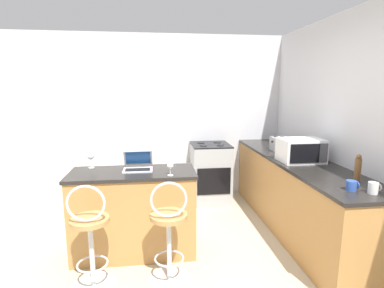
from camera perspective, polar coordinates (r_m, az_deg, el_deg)
The scene contains 16 objects.
ground_plane at distance 3.05m, azimuth -3.62°, elevation -24.99°, with size 20.00×20.00×0.00m, color #BCAD8E.
wall_back at distance 4.86m, azimuth -5.59°, elevation 4.97°, with size 12.00×0.06×2.60m.
wall_right at distance 3.28m, azimuth 32.55°, elevation 0.60°, with size 0.06×12.00×2.60m.
breakfast_bar at distance 3.34m, azimuth -10.95°, elevation -12.73°, with size 1.30×0.55×0.92m.
counter_right at distance 4.03m, azimuth 19.08°, elevation -9.01°, with size 0.67×2.85×0.92m.
bar_stool_near at distance 2.89m, azimuth -18.78°, elevation -16.95°, with size 0.40×0.40×0.99m.
bar_stool_far at distance 2.84m, azimuth -4.41°, elevation -16.96°, with size 0.40×0.40×0.99m.
laptop at distance 3.26m, azimuth -10.24°, elevation -3.86°, with size 0.31×0.28×0.20m.
microwave at distance 3.74m, azimuth 20.06°, elevation -1.12°, with size 0.49×0.36×0.27m.
toaster at distance 4.29m, azimuth 16.52°, elevation -0.03°, with size 0.25×0.24×0.19m.
stove_range at distance 4.75m, azimuth 3.49°, elevation -5.48°, with size 0.59×0.61×0.93m.
wine_glass_short at distance 2.97m, azimuth -4.18°, elevation -4.20°, with size 0.07×0.07×0.14m.
pepper_mill at distance 3.16m, azimuth 29.03°, elevation -4.16°, with size 0.06×0.06×0.26m.
mug_blue at distance 2.89m, azimuth 28.10°, elevation -6.99°, with size 0.10×0.09×0.09m.
mug_white at distance 2.90m, azimuth 31.29°, elevation -7.16°, with size 0.10×0.08×0.10m.
wine_glass_tall at distance 3.42m, azimuth -18.73°, elevation -2.28°, with size 0.08×0.08×0.17m.
Camera 1 is at (-0.14, -2.48, 1.78)m, focal length 28.00 mm.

